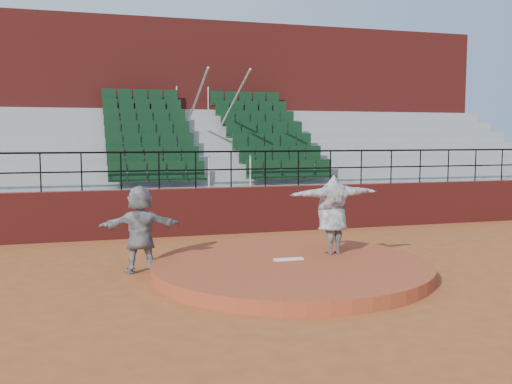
{
  "coord_description": "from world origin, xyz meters",
  "views": [
    {
      "loc": [
        -3.75,
        -10.45,
        2.71
      ],
      "look_at": [
        0.0,
        2.5,
        1.4
      ],
      "focal_mm": 40.0,
      "sensor_mm": 36.0,
      "label": 1
    }
  ],
  "objects": [
    {
      "name": "fielder",
      "position": [
        -2.85,
        0.99,
        0.88
      ],
      "size": [
        1.65,
        0.59,
        1.75
      ],
      "primitive_type": "imported",
      "rotation": [
        0.0,
        0.0,
        3.1
      ],
      "color": "black",
      "rests_on": "ground"
    },
    {
      "name": "pitcher",
      "position": [
        1.09,
        0.48,
        1.08
      ],
      "size": [
        2.09,
        0.77,
        1.67
      ],
      "primitive_type": "imported",
      "rotation": [
        0.0,
        0.0,
        3.25
      ],
      "color": "black",
      "rests_on": "pitchers_mound"
    },
    {
      "name": "pitchers_mound",
      "position": [
        0.0,
        0.0,
        0.12
      ],
      "size": [
        5.5,
        5.5,
        0.25
      ],
      "primitive_type": "cylinder",
      "color": "#A34324",
      "rests_on": "ground"
    },
    {
      "name": "wall_railing",
      "position": [
        0.0,
        5.0,
        2.03
      ],
      "size": [
        24.04,
        0.05,
        1.03
      ],
      "color": "black",
      "rests_on": "boundary_wall"
    },
    {
      "name": "boundary_wall",
      "position": [
        0.0,
        5.0,
        0.65
      ],
      "size": [
        24.0,
        0.3,
        1.3
      ],
      "primitive_type": "cube",
      "color": "maroon",
      "rests_on": "ground"
    },
    {
      "name": "pitching_rubber",
      "position": [
        0.0,
        0.15,
        0.27
      ],
      "size": [
        0.6,
        0.15,
        0.03
      ],
      "primitive_type": "cube",
      "color": "white",
      "rests_on": "pitchers_mound"
    },
    {
      "name": "seating_deck",
      "position": [
        0.0,
        8.65,
        1.43
      ],
      "size": [
        24.0,
        5.97,
        4.63
      ],
      "color": "gray",
      "rests_on": "ground"
    },
    {
      "name": "press_box_facade",
      "position": [
        0.0,
        12.6,
        3.55
      ],
      "size": [
        24.0,
        3.0,
        7.1
      ],
      "primitive_type": "cube",
      "color": "maroon",
      "rests_on": "ground"
    },
    {
      "name": "ground",
      "position": [
        0.0,
        0.0,
        0.0
      ],
      "size": [
        90.0,
        90.0,
        0.0
      ],
      "primitive_type": "plane",
      "color": "#9C4F23",
      "rests_on": "ground"
    }
  ]
}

